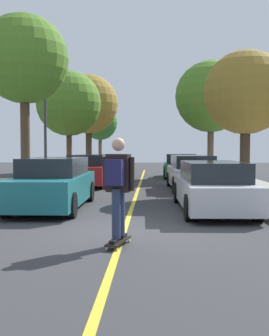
# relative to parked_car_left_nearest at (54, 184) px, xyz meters

# --- Properties ---
(ground) EXTENTS (80.00, 80.00, 0.00)m
(ground) POSITION_rel_parked_car_left_nearest_xyz_m (2.21, -3.09, -0.70)
(ground) COLOR #353538
(center_line) EXTENTS (0.12, 39.20, 0.01)m
(center_line) POSITION_rel_parked_car_left_nearest_xyz_m (2.21, 0.91, -0.70)
(center_line) COLOR gold
(center_line) RESTS_ON ground
(parked_car_left_nearest) EXTENTS (1.85, 4.64, 1.43)m
(parked_car_left_nearest) POSITION_rel_parked_car_left_nearest_xyz_m (0.00, 0.00, 0.00)
(parked_car_left_nearest) COLOR #196066
(parked_car_left_nearest) RESTS_ON ground
(parked_car_left_near) EXTENTS (1.98, 4.47, 1.41)m
(parked_car_left_near) POSITION_rel_parked_car_left_nearest_xyz_m (0.00, 7.06, 0.00)
(parked_car_left_near) COLOR maroon
(parked_car_left_near) RESTS_ON ground
(parked_car_left_far) EXTENTS (2.06, 4.44, 1.33)m
(parked_car_left_far) POSITION_rel_parked_car_left_nearest_xyz_m (0.00, 12.88, -0.04)
(parked_car_left_far) COLOR #38383D
(parked_car_left_far) RESTS_ON ground
(parked_car_left_farthest) EXTENTS (1.94, 4.27, 1.23)m
(parked_car_left_farthest) POSITION_rel_parked_car_left_nearest_xyz_m (0.00, 19.72, -0.08)
(parked_car_left_farthest) COLOR maroon
(parked_car_left_farthest) RESTS_ON ground
(parked_car_right_nearest) EXTENTS (1.89, 4.73, 1.35)m
(parked_car_right_nearest) POSITION_rel_parked_car_left_nearest_xyz_m (4.42, -0.34, -0.04)
(parked_car_right_nearest) COLOR #B7B7BC
(parked_car_right_nearest) RESTS_ON ground
(parked_car_right_near) EXTENTS (1.95, 4.43, 1.41)m
(parked_car_right_near) POSITION_rel_parked_car_left_nearest_xyz_m (4.42, 5.47, -0.00)
(parked_car_right_near) COLOR #B7B7BC
(parked_car_right_near) RESTS_ON ground
(parked_car_right_far) EXTENTS (1.98, 4.21, 1.37)m
(parked_car_right_far) POSITION_rel_parked_car_left_nearest_xyz_m (4.42, 12.32, -0.04)
(parked_car_right_far) COLOR #1E5B33
(parked_car_right_far) RESTS_ON ground
(street_tree_left_nearest) EXTENTS (3.13, 3.13, 6.28)m
(street_tree_left_nearest) POSITION_rel_parked_car_left_nearest_xyz_m (-1.72, 2.98, 4.11)
(street_tree_left_nearest) COLOR #4C3823
(street_tree_left_nearest) RESTS_ON sidewalk_left
(street_tree_left_near) EXTENTS (3.51, 3.51, 5.74)m
(street_tree_left_near) POSITION_rel_parked_car_left_nearest_xyz_m (-1.72, 10.82, 3.40)
(street_tree_left_near) COLOR #4C3823
(street_tree_left_near) RESTS_ON sidewalk_left
(street_tree_left_far) EXTENTS (4.18, 4.18, 6.77)m
(street_tree_left_far) POSITION_rel_parked_car_left_nearest_xyz_m (-1.72, 17.86, 4.09)
(street_tree_left_far) COLOR #3D2D1E
(street_tree_left_far) RESTS_ON sidewalk_left
(street_tree_left_farthest) EXTENTS (2.99, 2.99, 5.25)m
(street_tree_left_farthest) POSITION_rel_parked_car_left_nearest_xyz_m (-1.72, 24.37, 3.18)
(street_tree_left_farthest) COLOR brown
(street_tree_left_farthest) RESTS_ON sidewalk_left
(street_tree_right_nearest) EXTENTS (3.01, 3.01, 5.08)m
(street_tree_right_nearest) POSITION_rel_parked_car_left_nearest_xyz_m (6.14, 3.53, 2.98)
(street_tree_right_nearest) COLOR #3D2D1E
(street_tree_right_nearest) RESTS_ON sidewalk_right
(street_tree_right_near) EXTENTS (4.08, 4.08, 6.55)m
(street_tree_right_near) POSITION_rel_parked_car_left_nearest_xyz_m (6.14, 12.38, 3.93)
(street_tree_right_near) COLOR brown
(street_tree_right_near) RESTS_ON sidewalk_right
(streetlamp) EXTENTS (0.36, 0.24, 6.07)m
(streetlamp) POSITION_rel_parked_car_left_nearest_xyz_m (-1.75, 5.88, 2.88)
(streetlamp) COLOR #38383D
(streetlamp) RESTS_ON sidewalk_left
(skateboard) EXTENTS (0.42, 0.87, 0.10)m
(skateboard) POSITION_rel_parked_car_left_nearest_xyz_m (2.20, -4.48, -0.61)
(skateboard) COLOR black
(skateboard) RESTS_ON ground
(skateboarder) EXTENTS (0.58, 0.70, 1.79)m
(skateboarder) POSITION_rel_parked_car_left_nearest_xyz_m (2.19, -4.51, 0.42)
(skateboarder) COLOR black
(skateboarder) RESTS_ON skateboard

